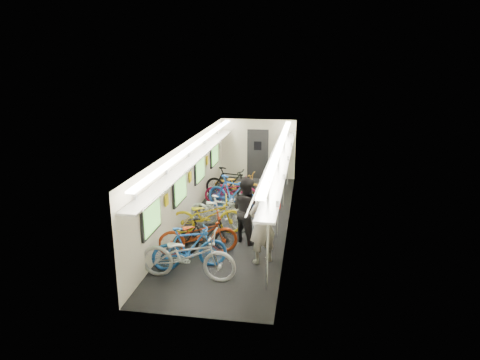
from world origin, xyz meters
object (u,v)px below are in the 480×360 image
(bicycle_0, at_px, (188,255))
(passenger_mid, at_px, (246,210))
(bicycle_1, at_px, (190,248))
(backpack, at_px, (275,201))
(passenger_near, at_px, (263,224))

(bicycle_0, height_order, passenger_mid, passenger_mid)
(bicycle_1, height_order, passenger_mid, passenger_mid)
(passenger_mid, height_order, backpack, passenger_mid)
(bicycle_1, height_order, backpack, backpack)
(bicycle_0, bearing_deg, bicycle_1, 12.40)
(bicycle_0, bearing_deg, backpack, -41.25)
(passenger_near, distance_m, backpack, 0.90)
(bicycle_0, height_order, passenger_near, passenger_near)
(bicycle_1, distance_m, passenger_near, 1.78)
(bicycle_1, xyz_separation_m, passenger_near, (1.61, 0.59, 0.47))
(passenger_mid, bearing_deg, passenger_near, 152.08)
(passenger_near, bearing_deg, bicycle_0, -5.61)
(backpack, bearing_deg, passenger_near, -80.91)
(passenger_near, bearing_deg, backpack, -144.77)
(bicycle_0, height_order, backpack, backpack)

